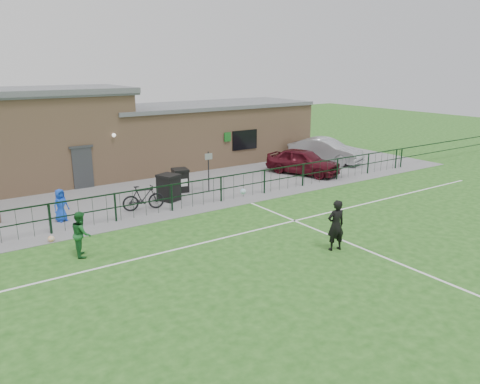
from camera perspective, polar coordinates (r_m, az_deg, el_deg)
ground at (r=15.14m, az=10.89°, el=-8.93°), size 90.00×90.00×0.00m
paving_strip at (r=25.88m, az=-10.70°, el=1.37°), size 34.00×13.00×0.02m
pitch_line_touch at (r=20.96m, az=-4.33°, el=-1.74°), size 28.00×0.10×0.01m
pitch_line_mid at (r=17.94m, az=1.81°, el=-4.70°), size 28.00×0.10×0.01m
pitch_line_perp at (r=16.53m, az=15.84°, el=-7.11°), size 0.10×16.00×0.01m
perimeter_fence at (r=20.96m, az=-4.64°, el=-0.05°), size 28.00×0.10×1.20m
wheelie_bin_left at (r=23.33m, az=-7.29°, el=1.35°), size 0.85×0.92×1.06m
wheelie_bin_right at (r=21.84m, az=-8.68°, el=0.44°), size 1.02×1.08×1.15m
sign_post at (r=23.11m, az=-3.85°, el=2.50°), size 0.06×0.06×2.00m
car_maroon at (r=27.05m, az=7.71°, el=3.72°), size 3.11×4.62×1.46m
car_silver at (r=30.49m, az=10.35°, el=5.01°), size 3.30×4.96×1.55m
bicycle_d at (r=20.61m, az=-11.70°, el=-0.69°), size 1.88×0.85×1.09m
spectator_child at (r=20.05m, az=-21.02°, el=-1.51°), size 0.76×0.63×1.33m
goalkeeper_kick at (r=16.19m, az=11.34°, el=-3.90°), size 1.90×3.83×1.77m
outfield_player at (r=16.29m, az=-18.77°, el=-4.83°), size 0.72×0.84×1.52m
ball_ground at (r=18.08m, az=-22.03°, el=-5.32°), size 0.23×0.23×0.23m
clubhouse at (r=27.89m, az=-15.12°, el=6.75°), size 24.25×5.40×4.96m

